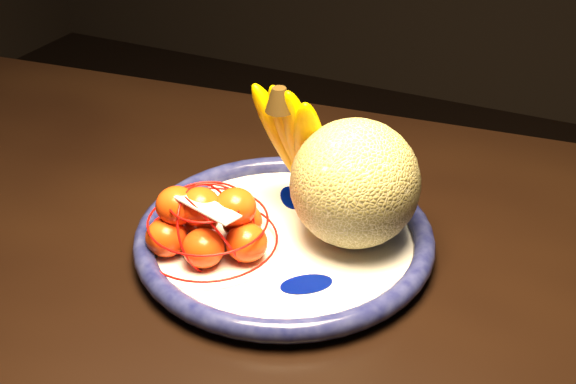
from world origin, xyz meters
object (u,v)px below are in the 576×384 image
at_px(cantaloupe, 355,183).
at_px(banana_bunch, 299,139).
at_px(dining_table, 87,316).
at_px(fruit_bowl, 284,238).
at_px(mandarin_bag, 209,224).

distance_m(cantaloupe, banana_bunch, 0.09).
xyz_separation_m(dining_table, banana_bunch, (0.19, 0.19, 0.19)).
height_order(fruit_bowl, mandarin_bag, mandarin_bag).
relative_size(cantaloupe, banana_bunch, 0.80).
distance_m(dining_table, fruit_bowl, 0.26).
distance_m(fruit_bowl, cantaloupe, 0.11).
relative_size(fruit_bowl, mandarin_bag, 1.91).
xyz_separation_m(dining_table, mandarin_bag, (0.14, 0.07, 0.13)).
xyz_separation_m(dining_table, fruit_bowl, (0.20, 0.12, 0.10)).
distance_m(banana_bunch, mandarin_bag, 0.15).
xyz_separation_m(fruit_bowl, cantaloupe, (0.07, 0.03, 0.07)).
xyz_separation_m(cantaloupe, mandarin_bag, (-0.14, -0.09, -0.04)).
relative_size(banana_bunch, mandarin_bag, 1.01).
bearing_deg(mandarin_bag, fruit_bowl, 37.73).
height_order(dining_table, mandarin_bag, mandarin_bag).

